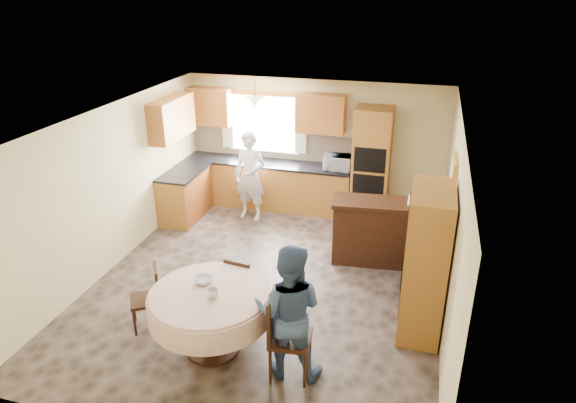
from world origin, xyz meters
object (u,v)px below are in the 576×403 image
at_px(dining_table, 210,305).
at_px(person_sink, 250,176).
at_px(person_dining, 289,312).
at_px(oven_tower, 371,165).
at_px(chair_right, 283,331).
at_px(sideboard, 375,233).
at_px(cupboard, 426,262).
at_px(chair_back, 241,284).
at_px(chair_left, 150,294).

bearing_deg(dining_table, person_sink, 102.18).
height_order(dining_table, person_dining, person_dining).
height_order(oven_tower, chair_right, oven_tower).
relative_size(dining_table, person_sink, 0.87).
bearing_deg(person_sink, sideboard, -14.94).
bearing_deg(cupboard, oven_tower, 108.63).
bearing_deg(sideboard, person_dining, -108.86).
bearing_deg(chair_back, dining_table, 90.45).
distance_m(person_sink, person_dining, 4.22).
bearing_deg(oven_tower, person_dining, -94.53).
xyz_separation_m(chair_left, person_sink, (0.15, 3.47, 0.37)).
relative_size(oven_tower, dining_table, 1.45).
relative_size(sideboard, person_sink, 0.82).
height_order(dining_table, person_sink, person_sink).
bearing_deg(sideboard, cupboard, -69.40).
distance_m(oven_tower, dining_table, 4.55).
height_order(chair_left, person_sink, person_sink).
height_order(chair_back, person_sink, person_sink).
bearing_deg(chair_right, cupboard, -53.89).
relative_size(dining_table, person_dining, 0.89).
xyz_separation_m(oven_tower, chair_right, (-0.40, -4.47, -0.48)).
distance_m(cupboard, person_dining, 1.90).
distance_m(oven_tower, chair_left, 4.71).
bearing_deg(dining_table, oven_tower, 72.80).
bearing_deg(chair_left, cupboard, 72.70).
distance_m(chair_left, person_sink, 3.49).
height_order(person_sink, person_dining, person_sink).
height_order(sideboard, chair_back, sideboard).
xyz_separation_m(chair_left, chair_back, (1.05, 0.52, 0.01)).
bearing_deg(dining_table, chair_right, -8.67).
height_order(chair_right, person_dining, person_dining).
bearing_deg(cupboard, chair_left, -164.99).
distance_m(oven_tower, sideboard, 1.74).
distance_m(oven_tower, cupboard, 3.35).
height_order(chair_left, person_dining, person_dining).
bearing_deg(dining_table, chair_back, 82.51).
bearing_deg(oven_tower, chair_right, -95.17).
height_order(sideboard, chair_left, sideboard).
height_order(oven_tower, person_dining, oven_tower).
relative_size(cupboard, chair_left, 2.24).
relative_size(sideboard, person_dining, 0.84).
distance_m(sideboard, person_sink, 2.67).
xyz_separation_m(cupboard, person_sink, (-3.21, 2.57, -0.12)).
distance_m(cupboard, person_sink, 4.12).
relative_size(oven_tower, person_dining, 1.29).
distance_m(dining_table, person_sink, 3.81).
bearing_deg(oven_tower, person_sink, -164.21).
bearing_deg(chair_right, dining_table, 76.18).
bearing_deg(chair_left, oven_tower, 118.32).
height_order(cupboard, dining_table, cupboard).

